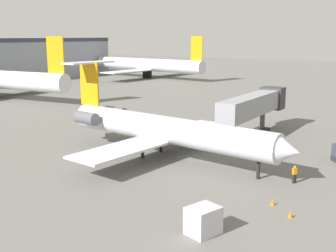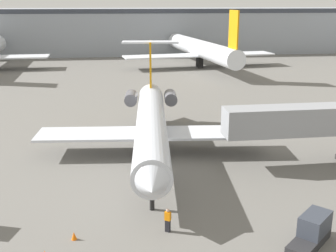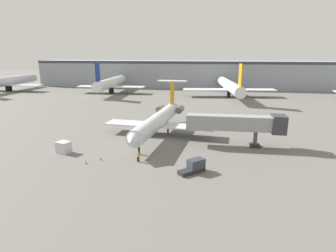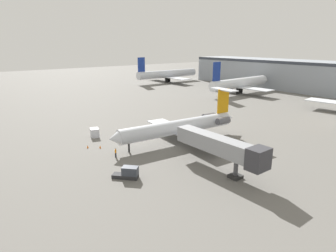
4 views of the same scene
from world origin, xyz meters
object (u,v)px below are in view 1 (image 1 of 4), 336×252
at_px(regional_jet, 160,128).
at_px(traffic_cone_mid, 290,214).
at_px(parked_airliner_east_mid, 148,65).
at_px(jet_bridge, 256,104).
at_px(cargo_container_uld, 203,220).
at_px(ground_crew_marshaller, 294,174).
at_px(traffic_cone_near, 273,202).

relative_size(regional_jet, traffic_cone_mid, 56.12).
bearing_deg(traffic_cone_mid, parked_airliner_east_mid, 42.27).
distance_m(jet_bridge, cargo_container_uld, 31.30).
relative_size(ground_crew_marshaller, traffic_cone_near, 3.07).
xyz_separation_m(ground_crew_marshaller, traffic_cone_mid, (-7.73, -2.18, -0.58)).
distance_m(regional_jet, jet_bridge, 16.70).
xyz_separation_m(jet_bridge, ground_crew_marshaller, (-16.24, -10.60, -3.43)).
bearing_deg(ground_crew_marshaller, traffic_cone_mid, -164.23).
bearing_deg(ground_crew_marshaller, traffic_cone_near, -177.84).
bearing_deg(regional_jet, traffic_cone_mid, -114.52).
bearing_deg(parked_airliner_east_mid, traffic_cone_mid, -137.73).
height_order(jet_bridge, parked_airliner_east_mid, parked_airliner_east_mid).
bearing_deg(regional_jet, traffic_cone_near, -112.43).
height_order(regional_jet, parked_airliner_east_mid, parked_airliner_east_mid).
bearing_deg(traffic_cone_near, traffic_cone_mid, -128.74).
bearing_deg(ground_crew_marshaller, parked_airliner_east_mid, 44.30).
distance_m(regional_jet, cargo_container_uld, 19.42).
relative_size(regional_jet, ground_crew_marshaller, 18.26).
relative_size(regional_jet, traffic_cone_near, 56.12).
distance_m(traffic_cone_mid, parked_airliner_east_mid, 108.16).
xyz_separation_m(regional_jet, jet_bridge, (15.99, -4.71, 0.99)).
height_order(ground_crew_marshaller, cargo_container_uld, cargo_container_uld).
bearing_deg(traffic_cone_near, parked_airliner_east_mid, 42.05).
bearing_deg(jet_bridge, traffic_cone_mid, -151.94).
xyz_separation_m(jet_bridge, traffic_cone_near, (-22.40, -10.83, -4.01)).
xyz_separation_m(regional_jet, traffic_cone_near, (-6.41, -15.54, -3.02)).
xyz_separation_m(jet_bridge, parked_airliner_east_mid, (56.02, 59.91, -0.04)).
distance_m(cargo_container_uld, parked_airliner_east_mid, 109.96).
bearing_deg(traffic_cone_mid, regional_jet, 65.48).
bearing_deg(ground_crew_marshaller, cargo_container_uld, 171.81).
xyz_separation_m(regional_jet, parked_airliner_east_mid, (72.01, 55.21, 0.94)).
bearing_deg(traffic_cone_mid, traffic_cone_near, 51.26).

